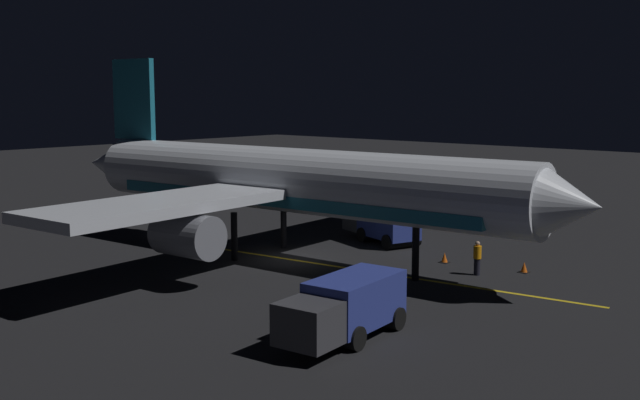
{
  "coord_description": "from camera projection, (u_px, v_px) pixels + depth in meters",
  "views": [
    {
      "loc": [
        29.55,
        28.03,
        9.08
      ],
      "look_at": [
        0.0,
        2.0,
        3.5
      ],
      "focal_mm": 42.38,
      "sensor_mm": 36.0,
      "label": 1
    }
  ],
  "objects": [
    {
      "name": "baggage_truck",
      "position": [
        346.0,
        308.0,
        27.92
      ],
      "size": [
        6.14,
        2.75,
        2.28
      ],
      "color": "navy",
      "rests_on": "ground_plane"
    },
    {
      "name": "airliner",
      "position": [
        284.0,
        183.0,
        41.34
      ],
      "size": [
        29.63,
        34.4,
        11.24
      ],
      "color": "silver",
      "rests_on": "ground_plane"
    },
    {
      "name": "apron_guide_stripe",
      "position": [
        354.0,
        269.0,
        39.27
      ],
      "size": [
        3.45,
        25.38,
        0.01
      ],
      "primitive_type": "cube",
      "rotation": [
        0.0,
        0.0,
        0.13
      ],
      "color": "gold",
      "rests_on": "ground_plane"
    },
    {
      "name": "traffic_cone_near_right",
      "position": [
        444.0,
        258.0,
        40.77
      ],
      "size": [
        0.5,
        0.5,
        0.55
      ],
      "color": "#EA590F",
      "rests_on": "ground_plane"
    },
    {
      "name": "ground_plane",
      "position": [
        293.0,
        261.0,
        41.59
      ],
      "size": [
        180.0,
        180.0,
        0.2
      ],
      "primitive_type": "cube",
      "color": "black"
    },
    {
      "name": "ground_crew_worker",
      "position": [
        477.0,
        258.0,
        37.89
      ],
      "size": [
        0.4,
        0.4,
        1.74
      ],
      "color": "black",
      "rests_on": "ground_plane"
    },
    {
      "name": "catering_truck",
      "position": [
        383.0,
        222.0,
        46.11
      ],
      "size": [
        3.81,
        6.02,
        2.58
      ],
      "color": "navy",
      "rests_on": "ground_plane"
    },
    {
      "name": "traffic_cone_near_left",
      "position": [
        524.0,
        268.0,
        38.51
      ],
      "size": [
        0.5,
        0.5,
        0.55
      ],
      "color": "#EA590F",
      "rests_on": "ground_plane"
    }
  ]
}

